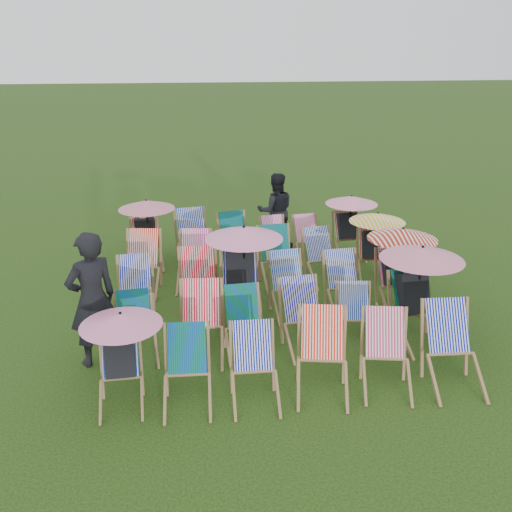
{
  "coord_description": "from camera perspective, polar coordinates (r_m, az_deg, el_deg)",
  "views": [
    {
      "loc": [
        -1.12,
        -8.15,
        4.18
      ],
      "look_at": [
        -0.18,
        0.31,
        0.9
      ],
      "focal_mm": 40.0,
      "sensor_mm": 36.0,
      "label": 1
    }
  ],
  "objects": [
    {
      "name": "deckchair_4",
      "position": [
        7.39,
        12.96,
        -9.63
      ],
      "size": [
        0.76,
        0.96,
        0.94
      ],
      "rotation": [
        0.0,
        0.0,
        -0.17
      ],
      "color": "olive",
      "rests_on": "ground"
    },
    {
      "name": "deckchair_22",
      "position": [
        10.36,
        6.75,
        -0.13
      ],
      "size": [
        0.76,
        0.94,
        0.91
      ],
      "rotation": [
        0.0,
        0.0,
        0.2
      ],
      "color": "olive",
      "rests_on": "ground"
    },
    {
      "name": "ground",
      "position": [
        9.23,
        1.31,
        -5.86
      ],
      "size": [
        100.0,
        100.0,
        0.0
      ],
      "primitive_type": "plane",
      "color": "black",
      "rests_on": "ground"
    },
    {
      "name": "deckchair_12",
      "position": [
        9.12,
        -11.98,
        -3.44
      ],
      "size": [
        0.66,
        0.89,
        0.93
      ],
      "rotation": [
        0.0,
        0.0,
        0.05
      ],
      "color": "olive",
      "rests_on": "ground"
    },
    {
      "name": "deckchair_29",
      "position": [
        11.58,
        9.35,
        3.03
      ],
      "size": [
        1.04,
        1.09,
        1.23
      ],
      "rotation": [
        0.0,
        0.0,
        0.05
      ],
      "color": "olive",
      "rests_on": "ground"
    },
    {
      "name": "deckchair_7",
      "position": [
        7.93,
        -5.54,
        -6.74
      ],
      "size": [
        0.71,
        0.95,
        0.98
      ],
      "rotation": [
        0.0,
        0.0,
        -0.06
      ],
      "color": "olive",
      "rests_on": "ground"
    },
    {
      "name": "person_left",
      "position": [
        7.85,
        -16.06,
        -4.2
      ],
      "size": [
        0.82,
        0.75,
        1.88
      ],
      "primitive_type": "imported",
      "rotation": [
        0.0,
        0.0,
        3.7
      ],
      "color": "black",
      "rests_on": "ground"
    },
    {
      "name": "deckchair_26",
      "position": [
        11.12,
        -1.96,
        1.6
      ],
      "size": [
        0.79,
        0.98,
        0.95
      ],
      "rotation": [
        0.0,
        0.0,
        0.2
      ],
      "color": "olive",
      "rests_on": "ground"
    },
    {
      "name": "deckchair_8",
      "position": [
        7.99,
        -1.15,
        -6.8
      ],
      "size": [
        0.65,
        0.86,
        0.89
      ],
      "rotation": [
        0.0,
        0.0,
        0.07
      ],
      "color": "olive",
      "rests_on": "ground"
    },
    {
      "name": "deckchair_3",
      "position": [
        7.17,
        6.69,
        -9.97
      ],
      "size": [
        0.81,
        1.01,
        1.0
      ],
      "rotation": [
        0.0,
        0.0,
        -0.17
      ],
      "color": "olive",
      "rests_on": "ground"
    },
    {
      "name": "deckchair_13",
      "position": [
        9.06,
        -5.69,
        -2.96
      ],
      "size": [
        0.7,
        0.96,
        1.02
      ],
      "rotation": [
        0.0,
        0.0,
        0.03
      ],
      "color": "olive",
      "rests_on": "ground"
    },
    {
      "name": "deckchair_2",
      "position": [
        6.99,
        -0.14,
        -11.18
      ],
      "size": [
        0.6,
        0.84,
        0.9
      ],
      "rotation": [
        0.0,
        0.0,
        -0.0
      ],
      "color": "olive",
      "rests_on": "ground"
    },
    {
      "name": "deckchair_16",
      "position": [
        9.27,
        8.99,
        -2.83
      ],
      "size": [
        0.68,
        0.9,
        0.93
      ],
      "rotation": [
        0.0,
        0.0,
        0.08
      ],
      "color": "olive",
      "rests_on": "ground"
    },
    {
      "name": "deckchair_0",
      "position": [
        7.06,
        -13.41,
        -9.92
      ],
      "size": [
        0.98,
        1.03,
        1.16
      ],
      "rotation": [
        0.0,
        0.0,
        0.05
      ],
      "color": "olive",
      "rests_on": "ground"
    },
    {
      "name": "deckchair_19",
      "position": [
        10.11,
        -6.19,
        -0.55
      ],
      "size": [
        0.72,
        0.94,
        0.95
      ],
      "rotation": [
        0.0,
        0.0,
        -0.11
      ],
      "color": "olive",
      "rests_on": "ground"
    },
    {
      "name": "deckchair_11",
      "position": [
        8.5,
        15.99,
        -3.64
      ],
      "size": [
        1.19,
        1.29,
        1.41
      ],
      "rotation": [
        0.0,
        0.0,
        0.16
      ],
      "color": "olive",
      "rests_on": "ground"
    },
    {
      "name": "person_rear",
      "position": [
        11.88,
        1.98,
        4.53
      ],
      "size": [
        0.78,
        0.61,
        1.6
      ],
      "primitive_type": "imported",
      "rotation": [
        0.0,
        0.0,
        3.15
      ],
      "color": "black",
      "rests_on": "ground"
    },
    {
      "name": "deckchair_14",
      "position": [
        8.9,
        -1.47,
        -1.5
      ],
      "size": [
        1.22,
        1.27,
        1.45
      ],
      "rotation": [
        0.0,
        0.0,
        -0.04
      ],
      "color": "olive",
      "rests_on": "ground"
    },
    {
      "name": "deckchair_18",
      "position": [
        10.08,
        -11.43,
        -0.77
      ],
      "size": [
        0.77,
        0.99,
        1.0
      ],
      "rotation": [
        0.0,
        0.0,
        -0.12
      ],
      "color": "olive",
      "rests_on": "ground"
    },
    {
      "name": "deckchair_1",
      "position": [
        6.98,
        -6.93,
        -11.38
      ],
      "size": [
        0.62,
        0.85,
        0.9
      ],
      "rotation": [
        0.0,
        0.0,
        -0.02
      ],
      "color": "olive",
      "rests_on": "ground"
    },
    {
      "name": "deckchair_17",
      "position": [
        9.48,
        14.15,
        -1.14
      ],
      "size": [
        1.12,
        1.17,
        1.33
      ],
      "rotation": [
        0.0,
        0.0,
        0.04
      ],
      "color": "olive",
      "rests_on": "ground"
    },
    {
      "name": "deckchair_10",
      "position": [
        8.35,
        9.9,
        -6.09
      ],
      "size": [
        0.63,
        0.82,
        0.83
      ],
      "rotation": [
        0.0,
        0.0,
        -0.12
      ],
      "color": "olive",
      "rests_on": "ground"
    },
    {
      "name": "deckchair_23",
      "position": [
        10.62,
        11.74,
        1.13
      ],
      "size": [
        1.02,
        1.07,
        1.2
      ],
      "rotation": [
        0.0,
        0.0,
        -0.12
      ],
      "color": "olive",
      "rests_on": "ground"
    },
    {
      "name": "deckchair_9",
      "position": [
        8.11,
        4.96,
        -6.19
      ],
      "size": [
        0.73,
        0.94,
        0.95
      ],
      "rotation": [
        0.0,
        0.0,
        0.13
      ],
      "color": "olive",
      "rests_on": "ground"
    },
    {
      "name": "deckchair_25",
      "position": [
        11.14,
        -6.25,
        1.72
      ],
      "size": [
        0.81,
        1.03,
        1.02
      ],
      "rotation": [
        0.0,
        0.0,
        0.16
      ],
      "color": "olive",
      "rests_on": "ground"
    },
    {
      "name": "deckchair_6",
      "position": [
        8.05,
        -11.93,
        -7.17
      ],
      "size": [
        0.67,
        0.86,
        0.87
      ],
      "rotation": [
        0.0,
        0.0,
        0.13
      ],
      "color": "olive",
      "rests_on": "ground"
    },
    {
      "name": "deckchair_20",
      "position": [
        10.1,
        -1.85,
        -0.86
      ],
      "size": [
        0.56,
        0.77,
        0.81
      ],
      "rotation": [
        0.0,
        0.0,
        -0.03
      ],
      "color": "olive",
      "rests_on": "ground"
    },
    {
      "name": "deckchair_28",
      "position": [
        11.4,
        5.33,
        1.71
      ],
      "size": [
        0.63,
        0.82,
        0.83
      ],
      "rotation": [
        0.0,
        0.0,
        0.12
      ],
      "color": "olive",
      "rests_on": "ground"
    },
    {
      "name": "deckchair_5",
      "position": [
        7.67,
        19.21,
        -8.84
      ],
      "size": [
        0.71,
        0.96,
        1.02
      ],
      "rotation": [
        0.0,
        0.0,
        -0.03
      ],
      "color": "olive",
      "rests_on": "ground"
    },
    {
      "name": "deckchair_21",
      "position": [
        10.17,
        2.25,
        -0.18
      ],
      "size": [
        0.75,
        0.97,
        0.99
      ],
      "rotation": [
        0.0,
        0.0,
        0.11
      ],
      "color": "olive",
      "rests_on": "ground"
    },
    {
      "name": "deckchair_27",
      "position": [
        11.29,
        2.03,
        1.58
      ],
      "size": [
        0.65,
        0.83,
        0.83
      ],
      "rotation": [
        0.0,
        0.0,
        0.13
      ],
      "color": "olive",
      "rests_on": "ground"
    },
    {
      "name": "deckchair_24",
      "position": [
        11.16,
        -10.91,
        2.37
      ],
      "size": [
        1.07,
        1.15,
        1.27
      ],
      "rotation": [
        0.0,
        0.0,
        0.14
      ],
      "color": "olive",
      "rests_on": "ground"
    },
    {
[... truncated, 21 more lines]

